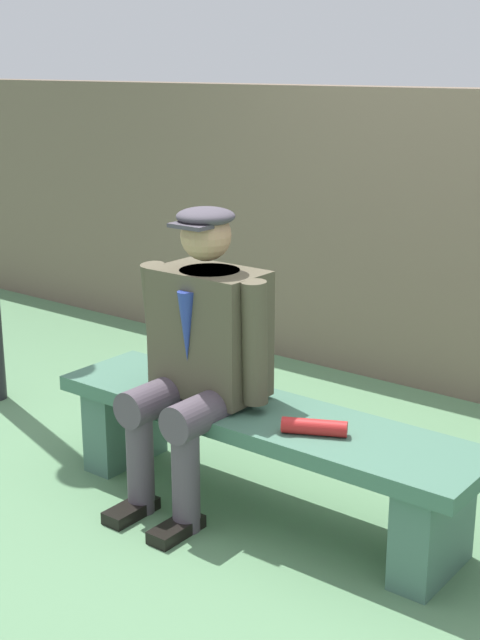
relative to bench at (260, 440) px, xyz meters
name	(u,v)px	position (x,y,z in m)	size (l,w,h in m)	color
ground_plane	(260,510)	(0.00, 0.00, -0.31)	(30.00, 30.00, 0.00)	#558058
bench	(260,440)	(0.00, 0.00, 0.00)	(1.84, 0.45, 0.44)	#3F6A55
seated_man	(200,347)	(0.25, 0.06, 0.36)	(0.61, 0.62, 1.22)	#4E4836
rolled_magazine	(314,427)	(-0.30, 0.07, 0.16)	(0.06, 0.06, 0.24)	#B21E1E
stadium_wall	(458,245)	(0.00, -1.77, 0.51)	(12.00, 0.24, 1.62)	#6D5C4C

